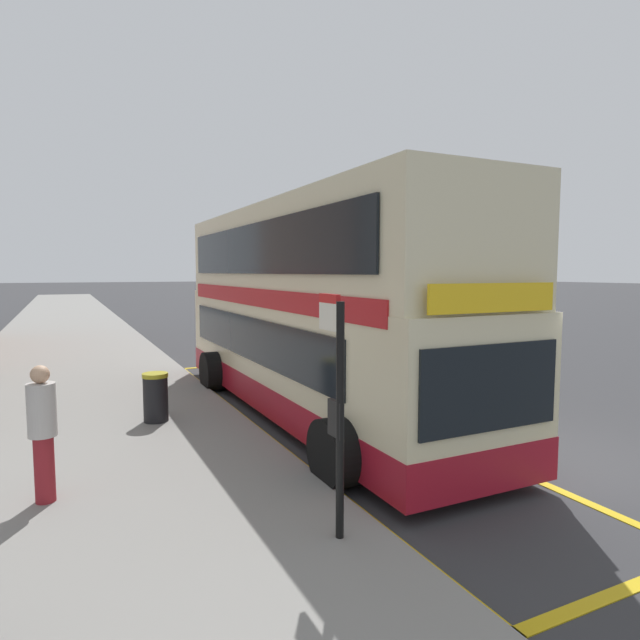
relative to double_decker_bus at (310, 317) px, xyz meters
name	(u,v)px	position (x,y,z in m)	size (l,w,h in m)	color
ground_plane	(177,315)	(2.46, 27.58, -2.06)	(260.00, 260.00, 0.00)	#333335
pavement_near	(67,318)	(-4.54, 27.58, -1.99)	(6.00, 76.00, 0.14)	gray
double_decker_bus	(310,317)	(0.00, 0.00, 0.00)	(3.22, 10.79, 4.40)	beige
bus_bay_markings	(316,417)	(-0.05, -0.43, -2.06)	(2.99, 13.77, 0.01)	gold
bus_stop_sign	(337,395)	(-2.12, -5.29, -0.36)	(0.09, 0.51, 2.66)	black
parked_car_navy_far	(274,314)	(5.23, 15.92, -1.26)	(2.09, 4.20, 1.62)	navy
parked_car_silver_kerbside	(266,306)	(7.14, 22.21, -1.26)	(2.09, 4.20, 1.62)	#B2B5BA
pedestrian_waiting_near_sign	(43,428)	(-5.04, -2.95, -0.97)	(0.34, 0.34, 1.74)	maroon
litter_bin	(156,397)	(-3.20, 0.20, -1.45)	(0.49, 0.49, 0.95)	black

